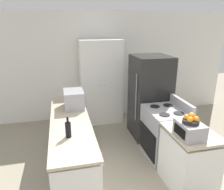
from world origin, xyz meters
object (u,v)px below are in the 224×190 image
(pantry_cabinet, at_px, (101,82))
(wine_bottle, at_px, (68,129))
(toaster_oven, at_px, (189,130))
(fruit_bowl, at_px, (191,119))
(stove, at_px, (164,133))
(microwave, at_px, (74,99))
(refrigerator, at_px, (150,97))

(pantry_cabinet, relative_size, wine_bottle, 7.02)
(pantry_cabinet, relative_size, toaster_oven, 5.25)
(wine_bottle, height_order, fruit_bowl, fruit_bowl)
(stove, bearing_deg, fruit_bowl, -99.45)
(microwave, height_order, fruit_bowl, fruit_bowl)
(toaster_oven, bearing_deg, fruit_bowl, -115.65)
(refrigerator, bearing_deg, wine_bottle, -141.27)
(refrigerator, relative_size, wine_bottle, 6.08)
(refrigerator, height_order, microwave, refrigerator)
(stove, relative_size, microwave, 2.33)
(wine_bottle, bearing_deg, microwave, 81.90)
(stove, distance_m, fruit_bowl, 1.19)
(pantry_cabinet, xyz_separation_m, refrigerator, (0.86, -0.95, -0.13))
(refrigerator, height_order, fruit_bowl, refrigerator)
(wine_bottle, bearing_deg, refrigerator, 38.73)
(pantry_cabinet, bearing_deg, microwave, -119.22)
(fruit_bowl, bearing_deg, toaster_oven, 64.35)
(stove, relative_size, refrigerator, 0.62)
(wine_bottle, xyz_separation_m, toaster_oven, (1.53, -0.38, -0.00))
(wine_bottle, bearing_deg, pantry_cabinet, 69.64)
(pantry_cabinet, bearing_deg, refrigerator, -48.06)
(fruit_bowl, bearing_deg, pantry_cabinet, 103.64)
(pantry_cabinet, relative_size, microwave, 4.38)
(refrigerator, distance_m, fruit_bowl, 1.81)
(stove, distance_m, microwave, 1.72)
(fruit_bowl, bearing_deg, wine_bottle, 165.65)
(stove, bearing_deg, refrigerator, 87.42)
(toaster_oven, height_order, fruit_bowl, fruit_bowl)
(pantry_cabinet, height_order, refrigerator, pantry_cabinet)
(wine_bottle, bearing_deg, toaster_oven, -13.74)
(microwave, relative_size, fruit_bowl, 2.15)
(stove, height_order, microwave, microwave)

